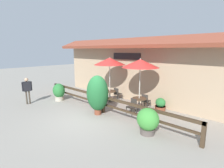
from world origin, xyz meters
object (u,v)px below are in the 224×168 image
(dining_table_middle, at_px, (139,101))
(potted_plant_corner_fern, at_px, (98,93))
(potted_plant_broad_leaf, at_px, (160,105))
(patio_umbrella_middle, at_px, (140,63))
(patio_umbrella_near, at_px, (110,61))
(chair_near_wallside, at_px, (117,93))
(chair_middle_streetside, at_px, (132,106))
(potted_plant_small_flowering, at_px, (148,121))
(dining_table_near, at_px, (110,93))
(potted_plant_entrance_palm, at_px, (59,92))
(pedestrian, at_px, (27,87))
(chair_middle_wallside, at_px, (146,100))
(chair_near_streetside, at_px, (103,97))

(dining_table_middle, xyz_separation_m, potted_plant_corner_fern, (-1.26, -2.02, 0.57))
(potted_plant_broad_leaf, bearing_deg, patio_umbrella_middle, -134.94)
(patio_umbrella_near, height_order, chair_near_wallside, patio_umbrella_near)
(chair_near_wallside, height_order, chair_middle_streetside, same)
(dining_table_middle, relative_size, potted_plant_small_flowering, 0.73)
(dining_table_near, bearing_deg, patio_umbrella_near, 0.00)
(patio_umbrella_middle, bearing_deg, potted_plant_small_flowering, -47.93)
(patio_umbrella_near, bearing_deg, potted_plant_entrance_palm, -140.37)
(patio_umbrella_near, xyz_separation_m, pedestrian, (-3.42, -4.00, -1.61))
(dining_table_near, height_order, potted_plant_entrance_palm, potted_plant_entrance_palm)
(chair_middle_streetside, bearing_deg, potted_plant_entrance_palm, -162.25)
(dining_table_near, height_order, dining_table_middle, same)
(chair_near_wallside, distance_m, potted_plant_entrance_palm, 4.01)
(potted_plant_small_flowering, distance_m, pedestrian, 8.00)
(patio_umbrella_near, relative_size, pedestrian, 1.75)
(patio_umbrella_middle, xyz_separation_m, potted_plant_small_flowering, (1.90, -2.11, -2.12))
(chair_near_wallside, bearing_deg, potted_plant_corner_fern, 113.02)
(dining_table_near, relative_size, chair_middle_streetside, 0.97)
(chair_middle_streetside, distance_m, potted_plant_corner_fern, 1.98)
(patio_umbrella_near, relative_size, chair_near_wallside, 3.55)
(potted_plant_small_flowering, xyz_separation_m, potted_plant_broad_leaf, (-1.03, 2.98, -0.24))
(patio_umbrella_near, bearing_deg, chair_middle_streetside, -18.30)
(patio_umbrella_near, xyz_separation_m, dining_table_near, (-0.00, 0.00, -2.11))
(dining_table_middle, relative_size, potted_plant_corner_fern, 0.38)
(dining_table_middle, bearing_deg, dining_table_near, 177.07)
(patio_umbrella_middle, relative_size, chair_middle_streetside, 3.55)
(potted_plant_corner_fern, bearing_deg, chair_middle_wallside, 65.47)
(dining_table_near, height_order, potted_plant_broad_leaf, dining_table_near)
(chair_middle_streetside, bearing_deg, patio_umbrella_middle, 95.85)
(dining_table_middle, height_order, potted_plant_entrance_palm, potted_plant_entrance_palm)
(dining_table_middle, bearing_deg, pedestrian, -146.60)
(chair_near_streetside, distance_m, patio_umbrella_middle, 3.35)
(potted_plant_small_flowering, bearing_deg, potted_plant_entrance_palm, 179.94)
(chair_near_streetside, height_order, patio_umbrella_middle, patio_umbrella_middle)
(dining_table_near, relative_size, chair_near_wallside, 0.97)
(chair_middle_wallside, height_order, potted_plant_entrance_palm, potted_plant_entrance_palm)
(chair_near_streetside, relative_size, dining_table_middle, 1.03)
(patio_umbrella_near, distance_m, chair_middle_wallside, 3.35)
(chair_near_wallside, bearing_deg, potted_plant_broad_leaf, -177.49)
(potted_plant_broad_leaf, bearing_deg, dining_table_near, -167.38)
(potted_plant_broad_leaf, bearing_deg, dining_table_middle, -134.94)
(pedestrian, bearing_deg, potted_plant_entrance_palm, 169.49)
(chair_middle_wallside, height_order, potted_plant_small_flowering, potted_plant_small_flowering)
(patio_umbrella_middle, distance_m, chair_middle_wallside, 2.34)
(dining_table_middle, distance_m, chair_middle_streetside, 0.71)
(potted_plant_small_flowering, bearing_deg, patio_umbrella_middle, 132.07)
(dining_table_middle, xyz_separation_m, chair_middle_wallside, (-0.02, 0.70, -0.12))
(patio_umbrella_near, height_order, patio_umbrella_middle, same)
(potted_plant_corner_fern, bearing_deg, chair_near_wallside, 111.65)
(dining_table_near, distance_m, patio_umbrella_middle, 3.24)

